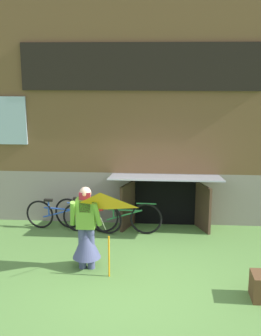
{
  "coord_description": "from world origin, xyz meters",
  "views": [
    {
      "loc": [
        0.51,
        -7.0,
        3.73
      ],
      "look_at": [
        -0.1,
        1.42,
        1.72
      ],
      "focal_mm": 47.7,
      "sensor_mm": 36.0,
      "label": 1
    }
  ],
  "objects_px": {
    "person": "(86,235)",
    "bicycle_red": "(87,215)",
    "bicycle_green": "(124,217)",
    "bicycle_blue": "(58,215)",
    "kite": "(100,215)"
  },
  "relations": [
    {
      "from": "kite",
      "to": "bicycle_blue",
      "type": "distance_m",
      "value": 2.92
    },
    {
      "from": "bicycle_red",
      "to": "person",
      "type": "bearing_deg",
      "value": -63.06
    },
    {
      "from": "bicycle_red",
      "to": "bicycle_blue",
      "type": "bearing_deg",
      "value": -164.19
    },
    {
      "from": "person",
      "to": "bicycle_green",
      "type": "height_order",
      "value": "person"
    },
    {
      "from": "person",
      "to": "bicycle_blue",
      "type": "bearing_deg",
      "value": 99.98
    },
    {
      "from": "bicycle_green",
      "to": "bicycle_red",
      "type": "bearing_deg",
      "value": 177.04
    },
    {
      "from": "person",
      "to": "bicycle_blue",
      "type": "distance_m",
      "value": 2.15
    },
    {
      "from": "bicycle_red",
      "to": "bicycle_blue",
      "type": "distance_m",
      "value": 0.68
    },
    {
      "from": "bicycle_green",
      "to": "bicycle_blue",
      "type": "distance_m",
      "value": 1.52
    },
    {
      "from": "person",
      "to": "bicycle_red",
      "type": "height_order",
      "value": "person"
    },
    {
      "from": "person",
      "to": "bicycle_red",
      "type": "xyz_separation_m",
      "value": [
        -0.3,
        1.87,
        -0.29
      ]
    },
    {
      "from": "person",
      "to": "bicycle_red",
      "type": "distance_m",
      "value": 1.91
    },
    {
      "from": "bicycle_red",
      "to": "bicycle_blue",
      "type": "height_order",
      "value": "bicycle_red"
    },
    {
      "from": "person",
      "to": "kite",
      "type": "height_order",
      "value": "person"
    },
    {
      "from": "kite",
      "to": "bicycle_red",
      "type": "xyz_separation_m",
      "value": [
        -0.65,
        2.42,
        -0.86
      ]
    }
  ]
}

